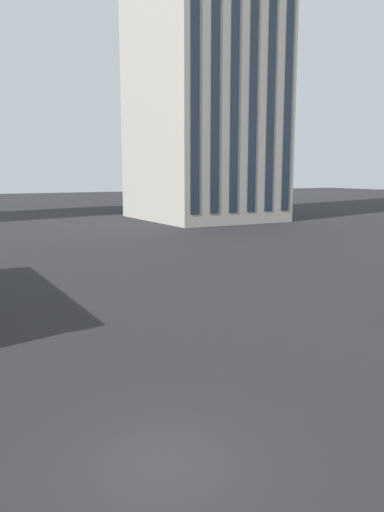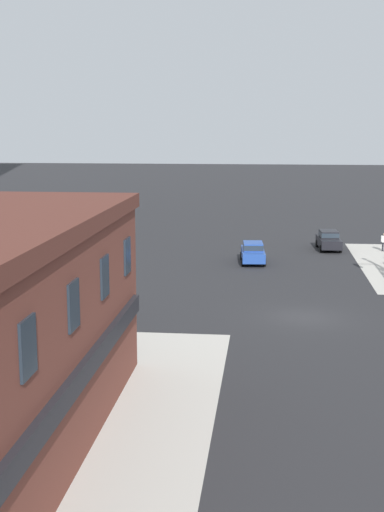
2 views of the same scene
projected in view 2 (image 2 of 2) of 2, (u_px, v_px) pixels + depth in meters
name	position (u px, v px, depth m)	size (l,w,h in m)	color
ground_plane	(304.00, 317.00, 40.36)	(320.00, 320.00, 0.00)	#262628
pedestrian_walking_east	(384.00, 241.00, 61.18)	(0.28, 0.53, 1.60)	black
car_main_northbound_near	(253.00, 252.00, 55.98)	(4.51, 2.13, 1.68)	#23479E
car_main_southbound_far	(329.00, 239.00, 62.02)	(4.49, 2.08, 1.68)	black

